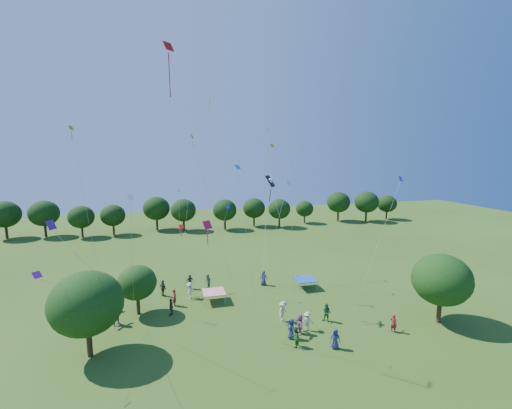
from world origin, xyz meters
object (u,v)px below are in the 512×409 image
Objects in this scene: near_tree_north at (137,283)px; red_high_kite at (182,102)px; near_tree_east at (442,280)px; tent_red_stripe at (214,292)px; near_tree_west at (86,303)px; tent_blue at (305,279)px; pirate_kite at (271,183)px.

red_high_kite is (4.33, -5.89, 15.69)m from near_tree_north.
near_tree_east is at bearing -7.19° from red_high_kite.
tent_red_stripe is (-18.90, 9.52, -2.97)m from near_tree_east.
near_tree_west reaches higher than tent_red_stripe.
tent_blue is 23.53m from red_high_kite.
near_tree_north is at bearing -174.25° from tent_blue.
tent_blue is at bearing 129.07° from near_tree_east.
pirate_kite reaches higher than tent_blue.
tent_blue is at bearing 5.75° from near_tree_north.
tent_red_stripe is 10.48m from tent_blue.
pirate_kite is at bearing -33.81° from tent_red_stripe.
near_tree_west is 12.90m from tent_red_stripe.
near_tree_north is 0.22× the size of red_high_kite.
pirate_kite is at bearing -142.00° from tent_blue.
near_tree_north is at bearing 168.62° from pirate_kite.
pirate_kite reaches higher than near_tree_east.
near_tree_west reaches higher than near_tree_north.
near_tree_east is 0.53× the size of pirate_kite.
near_tree_north is 0.75× the size of near_tree_east.
red_high_kite is at bearing -156.73° from pirate_kite.
red_high_kite is at bearing -113.54° from tent_red_stripe.
near_tree_west reaches higher than tent_blue.
pirate_kite reaches higher than near_tree_north.
tent_red_stripe is 0.19× the size of pirate_kite.
near_tree_east is 0.29× the size of red_high_kite.
tent_blue is 0.10× the size of red_high_kite.
tent_blue is at bearing 38.00° from pirate_kite.
tent_blue is (17.71, 1.78, -2.07)m from near_tree_north.
red_high_kite is (-13.39, -7.67, 17.76)m from tent_blue.
near_tree_east is 2.85× the size of tent_red_stripe.
pirate_kite is (-13.91, 6.17, 8.34)m from near_tree_east.
near_tree_east is (29.19, -2.39, -0.17)m from near_tree_west.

